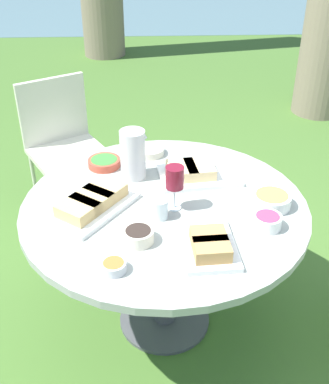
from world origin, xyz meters
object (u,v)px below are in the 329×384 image
(chair_far_back, at_px, (63,139))
(wine_glass, at_px, (175,179))
(dining_table, at_px, (164,222))
(water_pitcher, at_px, (133,154))

(chair_far_back, xyz_separation_m, wine_glass, (0.65, -1.09, 0.34))
(wine_glass, bearing_deg, dining_table, 140.37)
(dining_table, bearing_deg, chair_far_back, 119.87)
(water_pitcher, bearing_deg, dining_table, -60.40)
(dining_table, height_order, water_pitcher, water_pitcher)
(chair_far_back, height_order, water_pitcher, water_pitcher)
(dining_table, distance_m, chair_far_back, 1.22)
(water_pitcher, xyz_separation_m, wine_glass, (0.18, -0.27, 0.03))
(dining_table, height_order, wine_glass, wine_glass)
(water_pitcher, distance_m, wine_glass, 0.33)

